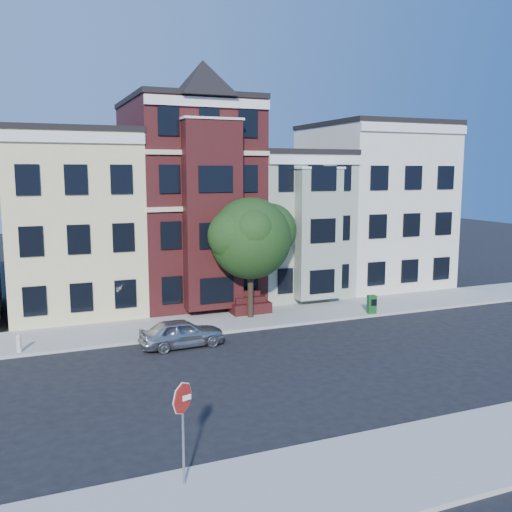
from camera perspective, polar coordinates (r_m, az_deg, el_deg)
name	(u,v)px	position (r m, az deg, el deg)	size (l,w,h in m)	color
ground	(288,372)	(23.51, 3.20, -11.46)	(120.00, 120.00, 0.00)	black
far_sidewalk	(223,322)	(30.56, -3.33, -6.58)	(60.00, 4.00, 0.15)	#9E9B93
near_sidewalk	(413,463)	(17.24, 15.44, -19.29)	(60.00, 4.00, 0.15)	#9E9B93
house_yellow	(71,224)	(34.64, -18.04, 3.08)	(7.00, 9.00, 10.00)	beige
house_brown	(188,204)	(35.78, -6.83, 5.21)	(7.00, 9.00, 12.00)	#381111
house_green	(283,224)	(38.15, 2.67, 3.20)	(6.00, 9.00, 9.00)	#93A18B
house_cream	(372,207)	(41.52, 11.50, 4.86)	(8.00, 9.00, 11.00)	silver
street_tree	(250,244)	(30.45, -0.56, 1.22)	(6.90, 6.90, 8.03)	#284C1D
parked_car	(182,333)	(26.60, -7.43, -7.64)	(1.56, 3.87, 1.32)	#AAAEB2
newspaper_box	(372,304)	(32.52, 11.50, -4.76)	(0.46, 0.41, 1.02)	#17571E
fire_hydrant	(19,345)	(27.33, -22.61, -8.22)	(0.22, 0.22, 0.63)	beige
stop_sign	(183,427)	(15.00, -7.32, -16.61)	(0.84, 0.12, 3.06)	#B41D15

